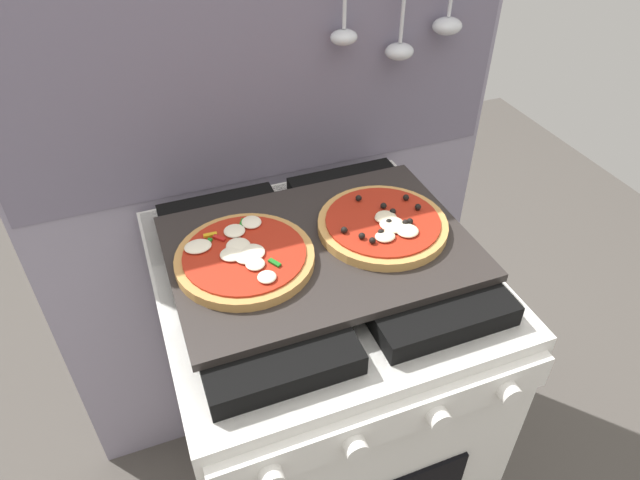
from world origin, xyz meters
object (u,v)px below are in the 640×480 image
object	(u,v)px
pizza_left	(244,257)
baking_tray	(320,248)
stove	(320,399)
pizza_right	(384,226)

from	to	relation	value
pizza_left	baking_tray	bearing A→B (deg)	-0.33
baking_tray	pizza_left	bearing A→B (deg)	179.67
stove	baking_tray	bearing A→B (deg)	90.00
stove	baking_tray	size ratio (longest dim) A/B	1.67
pizza_left	pizza_right	xyz separation A→B (m)	(0.26, -0.01, -0.00)
stove	pizza_right	size ratio (longest dim) A/B	3.73
pizza_left	pizza_right	distance (m)	0.26
stove	pizza_right	world-z (taller)	pizza_right
pizza_right	stove	bearing A→B (deg)	177.93
stove	baking_tray	world-z (taller)	baking_tray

